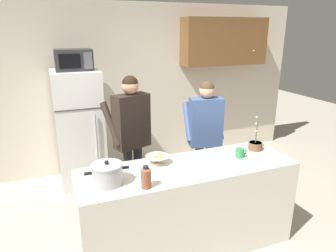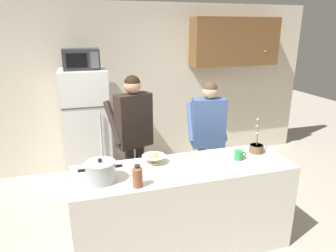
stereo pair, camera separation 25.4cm
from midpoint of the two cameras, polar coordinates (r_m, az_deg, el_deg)
name	(u,v)px [view 1 (the left image)]	position (r m, az deg, el deg)	size (l,w,h in m)	color
ground_plane	(187,245)	(3.46, 1.31, -21.57)	(14.00, 14.00, 0.00)	#B2A899
back_wall_unit	(145,80)	(4.97, -5.83, 8.70)	(6.00, 0.48, 2.60)	beige
kitchen_island	(188,207)	(3.19, 1.37, -15.16)	(2.15, 0.68, 0.92)	silver
refrigerator	(80,129)	(4.53, -17.87, -0.57)	(0.64, 0.68, 1.67)	white
microwave	(74,60)	(4.31, -19.09, 11.74)	(0.48, 0.37, 0.28)	#2D2D30
person_near_pot	(131,128)	(3.67, -8.91, -0.39)	(0.61, 0.54, 1.69)	black
person_by_sink	(205,129)	(3.84, 5.17, -0.55)	(0.55, 0.48, 1.60)	#726656
cooking_pot	(107,174)	(2.69, -14.10, -8.83)	(0.38, 0.27, 0.22)	#ADAFB5
coffee_mug	(240,153)	(3.21, 11.28, -5.04)	(0.13, 0.09, 0.10)	#2D8C4C
bread_bowl	(157,159)	(3.01, -4.44, -6.25)	(0.24, 0.24, 0.10)	white
bottle_near_edge	(146,177)	(2.57, -7.04, -9.60)	(0.09, 0.09, 0.20)	brown
potted_orchid	(255,145)	(3.44, 14.18, -3.48)	(0.15, 0.15, 0.39)	brown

